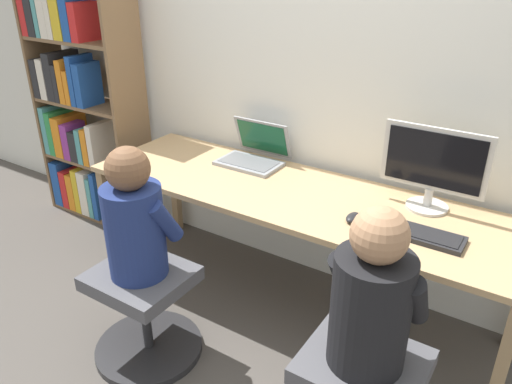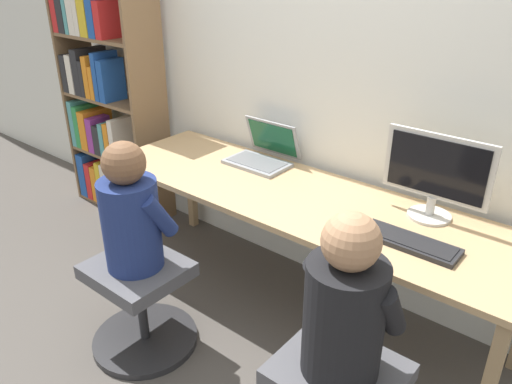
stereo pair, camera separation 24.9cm
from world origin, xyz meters
name	(u,v)px [view 2 (the right image)]	position (x,y,z in m)	size (l,w,h in m)	color
ground_plane	(253,338)	(0.00, 0.00, 0.00)	(14.00, 14.00, 0.00)	#4C4742
wall_back	(345,65)	(0.00, 0.76, 1.30)	(10.00, 0.05, 2.60)	silver
desk	(295,204)	(0.00, 0.35, 0.65)	(2.30, 0.69, 0.71)	tan
desktop_monitor	(436,175)	(0.62, 0.54, 0.93)	(0.49, 0.20, 0.40)	beige
laptop	(262,155)	(-0.39, 0.56, 0.76)	(0.36, 0.30, 0.24)	gray
keyboard	(409,242)	(0.65, 0.25, 0.73)	(0.41, 0.15, 0.03)	#232326
computer_mouse_by_keyboard	(348,223)	(0.38, 0.23, 0.73)	(0.06, 0.10, 0.03)	black
office_chair_right	(141,303)	(-0.41, -0.37, 0.25)	(0.53, 0.53, 0.48)	#262628
person_at_monitor	(346,306)	(0.68, -0.32, 0.76)	(0.34, 0.30, 0.63)	black
person_at_laptop	(131,213)	(-0.41, -0.37, 0.76)	(0.33, 0.29, 0.62)	navy
bookshelf	(103,103)	(-1.85, 0.50, 0.82)	(0.86, 0.30, 1.74)	brown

